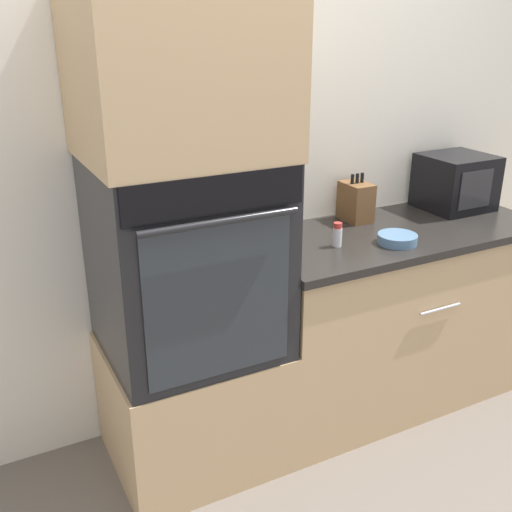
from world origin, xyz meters
name	(u,v)px	position (x,y,z in m)	size (l,w,h in m)	color
ground_plane	(298,471)	(0.00, 0.00, 0.00)	(12.00, 12.00, 0.00)	#6B6056
wall_back	(230,146)	(0.00, 0.63, 1.25)	(8.00, 0.05, 2.50)	silver
oven_cabinet_base	(194,401)	(-0.34, 0.30, 0.27)	(0.68, 0.60, 0.54)	tan
wall_oven	(187,257)	(-0.34, 0.30, 0.92)	(0.66, 0.64, 0.77)	black
oven_cabinet_upper	(178,71)	(-0.34, 0.30, 1.60)	(0.68, 0.60, 0.59)	tan
counter_unit	(390,314)	(0.68, 0.30, 0.44)	(1.39, 0.63, 0.87)	tan
microwave	(456,182)	(1.13, 0.42, 1.00)	(0.32, 0.30, 0.27)	black
knife_block	(356,202)	(0.58, 0.49, 0.96)	(0.11, 0.16, 0.22)	brown
bowl	(397,239)	(0.55, 0.15, 0.89)	(0.17, 0.17, 0.04)	#517599
condiment_jar_near	(284,241)	(0.06, 0.27, 0.93)	(0.06, 0.06, 0.11)	silver
condiment_jar_mid	(337,235)	(0.31, 0.24, 0.92)	(0.04, 0.04, 0.10)	silver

